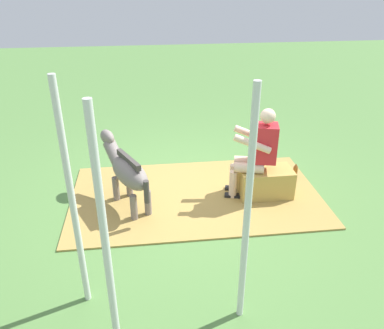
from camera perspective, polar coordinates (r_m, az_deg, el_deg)
name	(u,v)px	position (r m, az deg, el deg)	size (l,w,h in m)	color
ground_plane	(188,191)	(5.66, -0.59, -3.95)	(24.00, 24.00, 0.00)	#568442
hay_patch	(196,195)	(5.54, 0.59, -4.55)	(3.49, 2.04, 0.02)	#AD8C47
hay_bale	(265,183)	(5.55, 10.68, -2.65)	(0.73, 0.42, 0.42)	tan
person_seated	(256,151)	(5.30, 9.43, 2.04)	(0.71, 0.51, 1.30)	beige
pony_standing	(127,170)	(5.16, -9.56, -0.82)	(0.77, 1.24, 0.90)	slate
soda_bottle	(295,172)	(6.12, 14.90, -1.03)	(0.07, 0.07, 0.27)	brown
tent_pole_left	(247,215)	(3.21, 8.09, -7.40)	(0.06, 0.06, 2.22)	silver
tent_pole_right	(73,203)	(3.49, -17.12, -5.40)	(0.06, 0.06, 2.22)	silver
tent_pole_mid	(106,247)	(2.93, -12.51, -11.79)	(0.06, 0.06, 2.22)	silver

